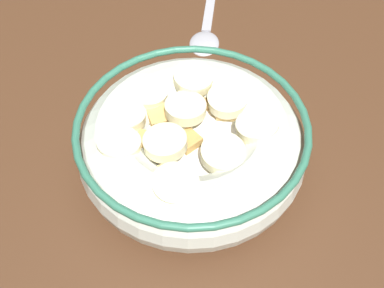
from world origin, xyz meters
The scene contains 3 objects.
ground_plane centered at (0.00, 0.00, -1.00)cm, with size 131.34×131.34×2.00cm, color #472B19.
cereal_bowl centered at (-0.01, 0.04, 3.08)cm, with size 18.26×18.26×6.08cm.
spoon centered at (15.88, 9.40, 0.33)cm, with size 15.41×9.79×0.80cm.
Camera 1 is at (-20.01, -14.29, 33.81)cm, focal length 46.18 mm.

